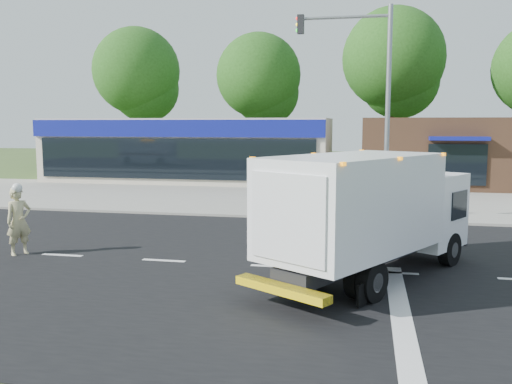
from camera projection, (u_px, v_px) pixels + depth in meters
ground at (274, 267)px, 13.94m from camera, size 120.00×120.00×0.00m
road_asphalt at (274, 267)px, 13.94m from camera, size 60.00×14.00×0.02m
sidewalk at (308, 213)px, 21.90m from camera, size 60.00×2.40×0.12m
parking_apron at (320, 196)px, 27.55m from camera, size 60.00×9.00×0.02m
lane_markings at (322, 285)px, 12.36m from camera, size 55.20×7.00×0.01m
ems_box_truck at (370, 208)px, 12.60m from camera, size 5.27×6.84×2.99m
emergency_worker at (19, 220)px, 15.12m from camera, size 0.76×0.84×2.03m
retail_strip_mall at (188, 150)px, 34.85m from camera, size 18.00×6.20×4.00m
brown_storefront at (449, 152)px, 31.71m from camera, size 10.00×6.70×4.00m
traffic_signal_pole at (371, 90)px, 20.24m from camera, size 3.51×0.25×8.00m
background_trees at (326, 74)px, 40.56m from camera, size 36.77×7.39×12.10m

